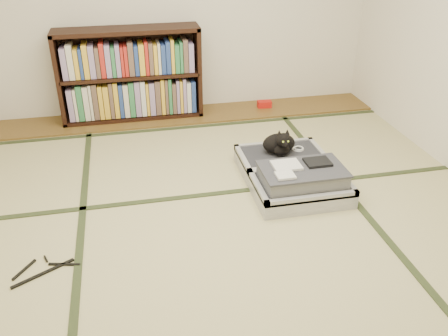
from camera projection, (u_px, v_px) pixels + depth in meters
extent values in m
plane|color=#BFBE7F|center=(228.00, 223.00, 3.32)|extent=(4.50, 4.50, 0.00)
cube|color=brown|center=(187.00, 115.00, 5.03)|extent=(4.00, 0.50, 0.02)
cube|color=red|center=(264.00, 104.00, 5.19)|extent=(0.16, 0.10, 0.07)
cube|color=#2D381E|center=(80.00, 242.00, 3.13)|extent=(0.05, 4.50, 0.01)
cube|color=#2D381E|center=(359.00, 206.00, 3.50)|extent=(0.05, 4.50, 0.01)
cube|color=#2D381E|center=(216.00, 193.00, 3.66)|extent=(4.00, 0.05, 0.01)
cube|color=#2D381E|center=(191.00, 127.00, 4.77)|extent=(4.00, 0.05, 0.01)
cube|color=black|center=(59.00, 79.00, 4.64)|extent=(0.04, 0.32, 0.91)
cube|color=black|center=(198.00, 70.00, 4.89)|extent=(0.04, 0.32, 0.91)
cube|color=black|center=(134.00, 115.00, 4.98)|extent=(1.41, 0.32, 0.04)
cube|color=black|center=(126.00, 30.00, 4.55)|extent=(1.41, 0.32, 0.04)
cube|color=black|center=(130.00, 75.00, 4.77)|extent=(1.35, 0.32, 0.03)
cube|color=black|center=(130.00, 70.00, 4.89)|extent=(1.41, 0.02, 0.91)
cube|color=gray|center=(132.00, 96.00, 4.85)|extent=(1.27, 0.23, 0.38)
cube|color=gray|center=(129.00, 57.00, 4.66)|extent=(1.27, 0.23, 0.34)
cube|color=#B9B9BE|center=(301.00, 191.00, 3.58)|extent=(0.71, 0.47, 0.12)
cube|color=#28292F|center=(301.00, 187.00, 3.57)|extent=(0.63, 0.40, 0.09)
cube|color=#B9B9BE|center=(312.00, 199.00, 3.37)|extent=(0.71, 0.04, 0.05)
cube|color=#B9B9BE|center=(292.00, 170.00, 3.74)|extent=(0.71, 0.04, 0.05)
cube|color=#B9B9BE|center=(259.00, 188.00, 3.49)|extent=(0.04, 0.47, 0.05)
cube|color=#B9B9BE|center=(343.00, 179.00, 3.61)|extent=(0.04, 0.47, 0.05)
cube|color=#B9B9BE|center=(281.00, 162.00, 3.99)|extent=(0.71, 0.47, 0.12)
cube|color=#28292F|center=(282.00, 159.00, 3.97)|extent=(0.63, 0.40, 0.09)
cube|color=#B9B9BE|center=(290.00, 167.00, 3.77)|extent=(0.71, 0.04, 0.05)
cube|color=#B9B9BE|center=(274.00, 144.00, 4.14)|extent=(0.71, 0.04, 0.05)
cube|color=#B9B9BE|center=(243.00, 159.00, 3.90)|extent=(0.04, 0.47, 0.05)
cube|color=#B9B9BE|center=(319.00, 151.00, 4.02)|extent=(0.04, 0.47, 0.05)
cylinder|color=black|center=(291.00, 168.00, 3.75)|extent=(0.64, 0.02, 0.02)
cube|color=gray|center=(302.00, 177.00, 3.53)|extent=(0.61, 0.37, 0.12)
cube|color=#3C3C44|center=(303.00, 169.00, 3.49)|extent=(0.62, 0.39, 0.01)
cube|color=silver|center=(286.00, 165.00, 3.50)|extent=(0.21, 0.17, 0.02)
cube|color=black|center=(318.00, 162.00, 3.55)|extent=(0.19, 0.15, 0.02)
cube|color=silver|center=(285.00, 175.00, 3.37)|extent=(0.13, 0.11, 0.02)
cube|color=white|center=(284.00, 210.00, 3.35)|extent=(0.06, 0.01, 0.04)
cube|color=white|center=(299.00, 209.00, 3.38)|extent=(0.05, 0.01, 0.03)
cube|color=orange|center=(343.00, 203.00, 3.43)|extent=(0.05, 0.01, 0.03)
cube|color=#197F33|center=(335.00, 201.00, 3.41)|extent=(0.04, 0.01, 0.03)
ellipsoid|color=black|center=(279.00, 144.00, 3.94)|extent=(0.27, 0.18, 0.17)
ellipsoid|color=black|center=(282.00, 150.00, 3.88)|extent=(0.14, 0.10, 0.10)
ellipsoid|color=black|center=(284.00, 140.00, 3.81)|extent=(0.12, 0.11, 0.11)
sphere|color=black|center=(285.00, 144.00, 3.77)|extent=(0.05, 0.05, 0.05)
cone|color=black|center=(279.00, 133.00, 3.79)|extent=(0.04, 0.05, 0.05)
cone|color=black|center=(287.00, 132.00, 3.80)|extent=(0.04, 0.05, 0.05)
sphere|color=#A5BF33|center=(283.00, 142.00, 3.76)|extent=(0.02, 0.02, 0.02)
sphere|color=#A5BF33|center=(288.00, 141.00, 3.76)|extent=(0.02, 0.02, 0.02)
cylinder|color=black|center=(286.00, 145.00, 4.06)|extent=(0.17, 0.10, 0.03)
torus|color=white|center=(298.00, 149.00, 4.02)|extent=(0.10, 0.10, 0.01)
torus|color=white|center=(299.00, 148.00, 4.02)|extent=(0.08, 0.08, 0.01)
cube|color=black|center=(43.00, 273.00, 2.85)|extent=(0.35, 0.21, 0.01)
cube|color=black|center=(24.00, 270.00, 2.88)|extent=(0.12, 0.17, 0.01)
cube|color=black|center=(64.00, 264.00, 2.93)|extent=(0.19, 0.06, 0.01)
cylinder|color=black|center=(46.00, 259.00, 2.97)|extent=(0.04, 0.07, 0.01)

